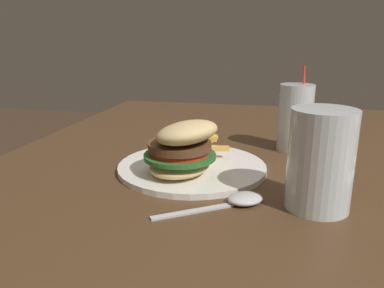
{
  "coord_description": "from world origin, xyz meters",
  "views": [
    {
      "loc": [
        0.6,
        -0.08,
        1.0
      ],
      "look_at": [
        -0.02,
        -0.22,
        0.82
      ],
      "focal_mm": 35.0,
      "sensor_mm": 36.0,
      "label": 1
    }
  ],
  "objects_px": {
    "beer_glass": "(320,162)",
    "juice_glass": "(295,121)",
    "spoon": "(240,200)",
    "meal_plate_near": "(187,156)"
  },
  "relations": [
    {
      "from": "beer_glass",
      "to": "spoon",
      "type": "bearing_deg",
      "value": -83.08
    },
    {
      "from": "beer_glass",
      "to": "juice_glass",
      "type": "distance_m",
      "value": 0.28
    },
    {
      "from": "beer_glass",
      "to": "juice_glass",
      "type": "xyz_separation_m",
      "value": [
        -0.28,
        -0.02,
        -0.0
      ]
    },
    {
      "from": "beer_glass",
      "to": "spoon",
      "type": "relative_size",
      "value": 0.92
    },
    {
      "from": "meal_plate_near",
      "to": "spoon",
      "type": "relative_size",
      "value": 1.73
    },
    {
      "from": "meal_plate_near",
      "to": "spoon",
      "type": "distance_m",
      "value": 0.14
    },
    {
      "from": "spoon",
      "to": "meal_plate_near",
      "type": "bearing_deg",
      "value": 101.92
    },
    {
      "from": "juice_glass",
      "to": "spoon",
      "type": "relative_size",
      "value": 1.13
    },
    {
      "from": "juice_glass",
      "to": "spoon",
      "type": "bearing_deg",
      "value": -16.31
    },
    {
      "from": "juice_glass",
      "to": "spoon",
      "type": "xyz_separation_m",
      "value": [
        0.29,
        -0.08,
        -0.06
      ]
    }
  ]
}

